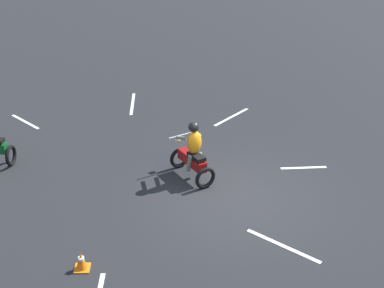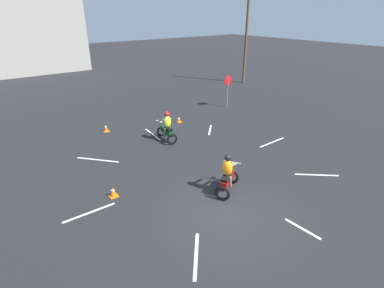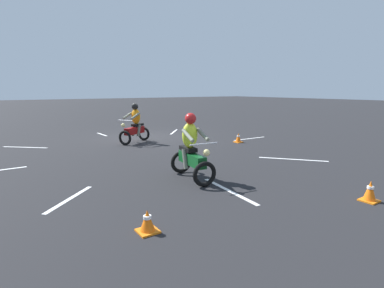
{
  "view_description": "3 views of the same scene",
  "coord_description": "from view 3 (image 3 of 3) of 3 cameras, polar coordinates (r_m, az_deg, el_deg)",
  "views": [
    {
      "loc": [
        -11.35,
        1.43,
        7.27
      ],
      "look_at": [
        1.07,
        1.07,
        1.0
      ],
      "focal_mm": 50.0,
      "sensor_mm": 36.0,
      "label": 1
    },
    {
      "loc": [
        -6.07,
        -5.99,
        6.51
      ],
      "look_at": [
        1.52,
        3.9,
        0.9
      ],
      "focal_mm": 28.0,
      "sensor_mm": 36.0,
      "label": 2
    },
    {
      "loc": [
        6.01,
        12.72,
        2.23
      ],
      "look_at": [
        1.97,
        6.73,
        0.9
      ],
      "focal_mm": 28.0,
      "sensor_mm": 36.0,
      "label": 3
    }
  ],
  "objects": [
    {
      "name": "lane_stripe_ne",
      "position": [
        6.75,
        -22.27,
        -9.63
      ],
      "size": [
        1.2,
        1.19,
        0.01
      ],
      "primitive_type": "cube",
      "rotation": [
        0.0,
        0.0,
        2.35
      ],
      "color": "silver",
      "rests_on": "ground"
    },
    {
      "name": "lane_stripe_w",
      "position": [
        13.91,
        10.89,
        1.02
      ],
      "size": [
        1.86,
        0.13,
        0.01
      ],
      "primitive_type": "cube",
      "rotation": [
        0.0,
        0.0,
        4.7
      ],
      "color": "silver",
      "rests_on": "ground"
    },
    {
      "name": "traffic_cone_near_right",
      "position": [
        7.05,
        30.8,
        -7.76
      ],
      "size": [
        0.32,
        0.32,
        0.43
      ],
      "color": "orange",
      "rests_on": "ground"
    },
    {
      "name": "lane_stripe_nw",
      "position": [
        10.18,
        18.65,
        -2.77
      ],
      "size": [
        1.45,
        1.69,
        0.01
      ],
      "primitive_type": "cube",
      "rotation": [
        0.0,
        0.0,
        3.84
      ],
      "color": "silver",
      "rests_on": "ground"
    },
    {
      "name": "lane_stripe_sw",
      "position": [
        15.89,
        -3.47,
        2.34
      ],
      "size": [
        1.28,
        1.46,
        0.01
      ],
      "primitive_type": "cube",
      "rotation": [
        0.0,
        0.0,
        5.57
      ],
      "color": "silver",
      "rests_on": "ground"
    },
    {
      "name": "ground_plane",
      "position": [
        14.25,
        -8.57,
        1.29
      ],
      "size": [
        120.0,
        120.0,
        0.0
      ],
      "primitive_type": "plane",
      "color": "black"
    },
    {
      "name": "motorcycle_rider_foreground",
      "position": [
        12.77,
        -10.82,
        3.47
      ],
      "size": [
        1.51,
        1.22,
        1.66
      ],
      "rotation": [
        0.0,
        0.0,
        5.24
      ],
      "color": "black",
      "rests_on": "ground"
    },
    {
      "name": "traffic_cone_near_left",
      "position": [
        12.83,
        8.82,
        1.15
      ],
      "size": [
        0.32,
        0.32,
        0.4
      ],
      "color": "orange",
      "rests_on": "ground"
    },
    {
      "name": "traffic_cone_mid_left",
      "position": [
        4.91,
        -8.49,
        -14.39
      ],
      "size": [
        0.32,
        0.32,
        0.37
      ],
      "color": "orange",
      "rests_on": "ground"
    },
    {
      "name": "lane_stripe_n",
      "position": [
        6.79,
        7.05,
        -8.8
      ],
      "size": [
        0.29,
        1.98,
        0.01
      ],
      "primitive_type": "cube",
      "rotation": [
        0.0,
        0.0,
        3.04
      ],
      "color": "silver",
      "rests_on": "ground"
    },
    {
      "name": "lane_stripe_se",
      "position": [
        13.32,
        -29.19,
        -0.54
      ],
      "size": [
        1.45,
        1.31,
        0.01
      ],
      "primitive_type": "cube",
      "rotation": [
        0.0,
        0.0,
        7.13
      ],
      "color": "silver",
      "rests_on": "ground"
    },
    {
      "name": "lane_stripe_s",
      "position": [
        15.6,
        -16.78,
        1.77
      ],
      "size": [
        0.15,
        1.29,
        0.01
      ],
      "primitive_type": "cube",
      "rotation": [
        0.0,
        0.0,
        6.32
      ],
      "color": "silver",
      "rests_on": "ground"
    },
    {
      "name": "motorcycle_rider_background",
      "position": [
        7.41,
        -0.12,
        -1.28
      ],
      "size": [
        0.82,
        1.55,
        1.66
      ],
      "rotation": [
        0.0,
        0.0,
        6.15
      ],
      "color": "black",
      "rests_on": "ground"
    }
  ]
}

